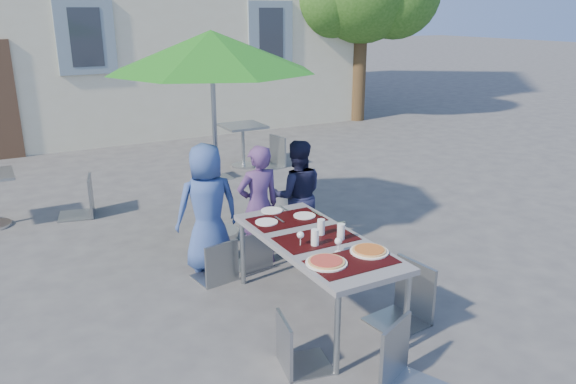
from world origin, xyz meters
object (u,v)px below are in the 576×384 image
dining_table (316,244)px  patio_umbrella (212,53)px  chair_5 (410,320)px  chair_4 (409,258)px  chair_0 (216,236)px  cafe_table_1 (243,138)px  bg_chair_l_1 (214,150)px  child_0 (207,207)px  bg_chair_r_1 (273,133)px  pizza_near_left (326,262)px  bg_chair_r_0 (80,173)px  pizza_near_right (369,251)px  child_2 (297,196)px  child_1 (258,206)px  chair_3 (296,313)px  chair_2 (323,215)px  chair_1 (253,226)px

dining_table → patio_umbrella: patio_umbrella is taller
chair_5 → chair_4: bearing=50.0°
chair_0 → cafe_table_1: 4.51m
patio_umbrella → bg_chair_l_1: bearing=69.3°
dining_table → patio_umbrella: bearing=92.5°
bg_chair_l_1 → dining_table: bearing=-100.2°
chair_5 → bg_chair_l_1: chair_5 is taller
child_0 → chair_4: child_0 is taller
dining_table → chair_0: chair_0 is taller
bg_chair_r_1 → chair_5: bearing=-108.4°
child_0 → pizza_near_left: bearing=104.3°
bg_chair_r_1 → bg_chair_r_0: bearing=-163.8°
pizza_near_right → chair_4: size_ratio=0.31×
pizza_near_left → pizza_near_right: (0.44, 0.01, -0.00)m
child_2 → bg_chair_l_1: (0.23, 3.17, -0.16)m
child_0 → chair_4: (1.16, -1.91, -0.08)m
child_0 → child_1: 0.55m
bg_chair_r_1 → child_2: bearing=-113.1°
chair_0 → cafe_table_1: (2.11, 3.99, 0.03)m
chair_4 → bg_chair_l_1: (0.16, 5.06, -0.12)m
pizza_near_right → patio_umbrella: size_ratio=0.13×
chair_3 → bg_chair_r_1: bearing=64.2°
child_1 → cafe_table_1: child_1 is taller
chair_3 → chair_2: bearing=51.6°
pizza_near_right → bg_chair_r_1: (1.81, 5.26, -0.16)m
bg_chair_l_1 → bg_chair_r_1: (1.22, 0.22, 0.11)m
bg_chair_r_0 → bg_chair_r_1: 3.60m
child_1 → bg_chair_r_1: bearing=-119.3°
chair_5 → bg_chair_r_0: size_ratio=0.93×
child_1 → patio_umbrella: (-0.12, 0.90, 1.57)m
child_2 → chair_2: size_ratio=1.31×
chair_0 → patio_umbrella: 2.10m
pizza_near_right → bg_chair_r_0: size_ratio=0.32×
chair_1 → bg_chair_l_1: bg_chair_l_1 is taller
child_0 → cafe_table_1: bearing=-114.1°
chair_4 → cafe_table_1: (0.90, 5.52, -0.08)m
chair_2 → patio_umbrella: 2.21m
child_2 → chair_5: size_ratio=1.36×
child_1 → cafe_table_1: size_ratio=1.76×
child_0 → pizza_near_right: bearing=116.7°
chair_3 → bg_chair_r_0: bearing=100.7°
chair_0 → chair_2: size_ratio=0.87×
dining_table → cafe_table_1: cafe_table_1 is taller
chair_5 → bg_chair_r_1: bg_chair_r_1 is taller
patio_umbrella → chair_3: bearing=-99.9°
chair_0 → chair_4: chair_4 is taller
child_0 → bg_chair_l_1: (1.32, 3.15, -0.20)m
dining_table → patio_umbrella: (-0.09, 2.14, 1.55)m
chair_0 → patio_umbrella: size_ratio=0.35×
pizza_near_right → child_0: child_0 is taller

